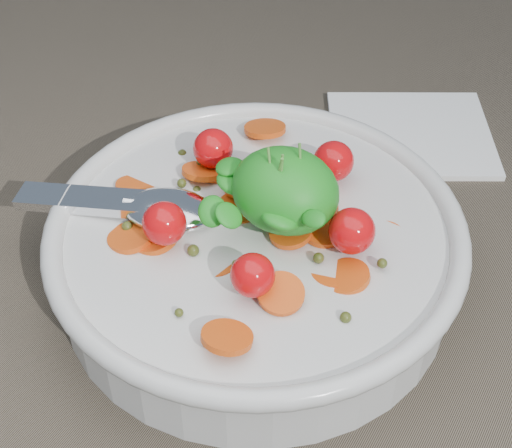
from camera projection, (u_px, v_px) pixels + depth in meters
The scene contains 3 objects.
ground at pixel (270, 266), 0.57m from camera, with size 6.00×6.00×0.00m, color brown.
bowl at pixel (256, 248), 0.54m from camera, with size 0.31×0.28×0.12m.
napkin at pixel (411, 134), 0.68m from camera, with size 0.14×0.12×0.01m, color white.
Camera 1 is at (0.19, -0.35, 0.41)m, focal length 55.00 mm.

